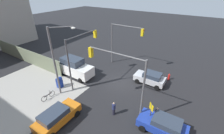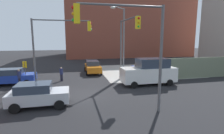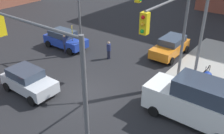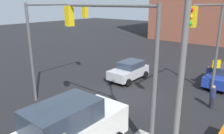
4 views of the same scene
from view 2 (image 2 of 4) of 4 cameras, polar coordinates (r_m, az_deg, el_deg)
name	(u,v)px [view 2 (image 2 of 4)]	position (r m, az deg, el deg)	size (l,w,h in m)	color
ground_plane	(83,94)	(14.89, -9.41, -8.74)	(120.00, 120.00, 0.00)	black
sidewalk_corner	(142,71)	(25.53, 9.88, -1.19)	(12.00, 12.00, 0.01)	#9E9B93
construction_fence	(221,67)	(24.79, 31.92, 0.03)	(17.27, 0.12, 2.40)	slate
building_warehouse_north	(125,24)	(50.50, 4.23, 13.97)	(32.00, 18.00, 17.51)	brown
smokestack	(173,20)	(52.00, 19.17, 14.39)	(1.80, 1.80, 19.37)	brown
traffic_signal_nw_corner	(57,38)	(18.71, -17.57, 9.10)	(5.91, 0.36, 6.50)	#59595B
traffic_signal_se_corner	(130,38)	(10.18, 5.77, 9.52)	(5.32, 0.36, 6.50)	#59595B
traffic_signal_ne_corner	(127,38)	(17.43, 4.79, 9.40)	(0.36, 5.35, 6.50)	#59595B
street_lamp_corner	(122,37)	(20.50, 3.35, 9.60)	(2.10, 1.96, 8.00)	slate
warning_sign_two_way	(25,69)	(19.34, -26.55, -0.44)	(0.48, 0.48, 2.40)	#4C4C4C
mailbox_blue	(133,71)	(20.72, 7.02, -1.40)	(0.56, 0.64, 1.43)	navy
sedan_blue	(12,77)	(20.03, -29.81, -2.71)	(4.16, 2.02, 1.62)	#1E389E
hatchback_silver	(38,94)	(12.92, -22.96, -8.25)	(3.89, 2.02, 1.62)	#B7BABF
coupe_orange	(93,67)	(23.54, -6.36, 0.09)	(2.02, 4.38, 1.62)	orange
van_white_delivery	(149,72)	(17.90, 12.01, -1.53)	(5.40, 2.32, 2.62)	white
pedestrian_crossing	(61,74)	(19.75, -16.20, -2.14)	(0.36, 0.36, 1.54)	navy
pedestrian_waiting	(19,77)	(19.01, -27.97, -3.02)	(0.36, 0.36, 1.70)	navy
bicycle_leaning_on_fence	(123,72)	(22.67, 3.70, -1.51)	(0.05, 1.75, 0.97)	black
bicycle_at_crosswalk	(16,78)	(21.46, -28.95, -3.27)	(1.75, 0.05, 0.97)	black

